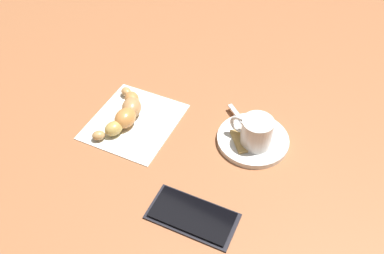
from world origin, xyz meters
name	(u,v)px	position (x,y,z in m)	size (l,w,h in m)	color
ground_plane	(183,133)	(0.00, 0.00, 0.00)	(1.80, 1.80, 0.00)	#A2613B
saucer	(253,140)	(0.13, 0.05, 0.01)	(0.14, 0.14, 0.01)	white
espresso_cup	(256,132)	(0.13, 0.04, 0.04)	(0.08, 0.06, 0.06)	white
teaspoon	(251,132)	(0.12, 0.06, 0.01)	(0.11, 0.09, 0.01)	silver
sugar_packet	(240,141)	(0.11, 0.03, 0.01)	(0.06, 0.02, 0.01)	tan
napkin	(134,121)	(-0.10, -0.02, 0.00)	(0.16, 0.18, 0.00)	white
croissant	(126,113)	(-0.12, -0.03, 0.02)	(0.09, 0.16, 0.04)	tan
cell_phone	(192,216)	(0.11, -0.15, 0.00)	(0.15, 0.09, 0.01)	black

